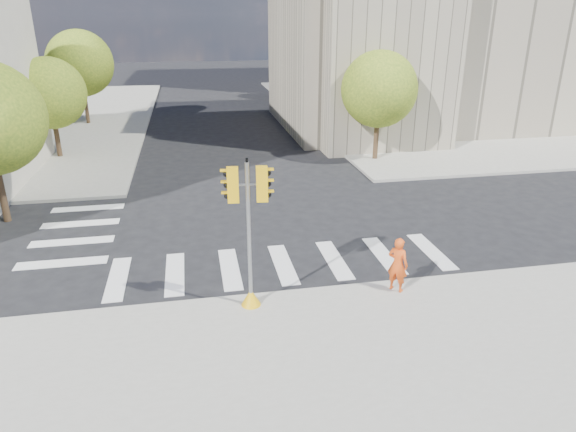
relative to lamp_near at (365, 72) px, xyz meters
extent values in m
plane|color=black|center=(-8.00, -14.00, -4.58)|extent=(160.00, 160.00, 0.00)
cube|color=gray|center=(12.00, 12.00, -4.50)|extent=(28.00, 40.00, 0.15)
cube|color=gray|center=(9.00, 6.00, 2.42)|extent=(26.00, 14.00, 14.00)
cube|color=gray|center=(1.00, 1.00, 2.42)|extent=(8.00, 8.00, 14.00)
cylinder|color=#382616|center=(-18.50, -10.00, -3.35)|extent=(0.28, 0.28, 2.45)
cylinder|color=#382616|center=(-18.50, 0.00, -3.49)|extent=(0.28, 0.28, 2.17)
sphere|color=#3F5F1B|center=(-18.50, 0.00, -0.81)|extent=(4.00, 4.00, 4.00)
cylinder|color=#382616|center=(-18.50, 10.00, -3.27)|extent=(0.28, 0.28, 2.62)
sphere|color=#3F5F1B|center=(-18.50, 10.00, -0.03)|extent=(4.80, 4.80, 4.80)
cylinder|color=#382616|center=(-0.50, -4.00, -3.39)|extent=(0.28, 0.28, 2.38)
sphere|color=#3F5F1B|center=(-0.50, -4.00, -0.52)|extent=(4.20, 4.20, 4.20)
cylinder|color=#382616|center=(-0.50, 8.00, -3.32)|extent=(0.28, 0.28, 2.52)
sphere|color=#3F5F1B|center=(-0.50, 8.00, -0.22)|extent=(4.60, 4.60, 4.60)
cylinder|color=#382616|center=(-0.50, 20.00, -3.44)|extent=(0.28, 0.28, 2.27)
sphere|color=#3F5F1B|center=(-0.50, 20.00, -0.70)|extent=(4.00, 4.00, 4.00)
cylinder|color=black|center=(0.00, 0.00, -0.43)|extent=(0.12, 0.12, 8.00)
cube|color=black|center=(0.00, 0.00, 3.57)|extent=(0.35, 0.18, 0.22)
cylinder|color=black|center=(0.00, 14.00, -0.43)|extent=(0.12, 0.12, 8.00)
cube|color=black|center=(0.00, 14.00, 3.57)|extent=(0.35, 0.18, 0.22)
cone|color=#DCA30B|center=(-9.51, -18.62, -4.18)|extent=(0.56, 0.56, 0.50)
cylinder|color=gray|center=(-9.51, -18.62, -2.32)|extent=(0.11, 0.11, 4.22)
cylinder|color=black|center=(-9.51, -18.62, -0.16)|extent=(0.07, 0.07, 0.12)
cylinder|color=gray|center=(-9.51, -18.62, -0.81)|extent=(0.90, 0.14, 0.06)
cube|color=#DCA30B|center=(-9.89, -18.59, -0.81)|extent=(0.32, 0.25, 0.95)
cube|color=#DCA30B|center=(-9.13, -18.66, -0.81)|extent=(0.32, 0.25, 0.95)
imported|color=#DC4A14|center=(-5.11, -18.60, -3.57)|extent=(0.73, 0.73, 1.71)
camera|label=1|loc=(-10.88, -31.34, 3.33)|focal=32.00mm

